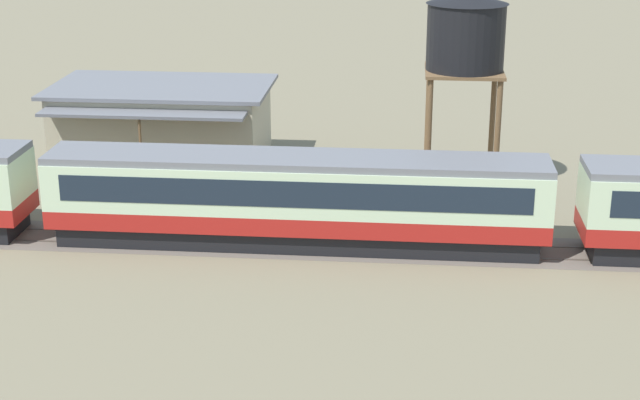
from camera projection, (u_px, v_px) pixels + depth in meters
The scene contains 4 objects.
passenger_train at pixel (302, 196), 42.21m from camera, with size 113.44×3.12×4.04m.
railway_track at pixel (338, 245), 42.81m from camera, with size 148.55×3.60×0.04m.
station_building at pixel (163, 125), 53.46m from camera, with size 11.80×8.35×4.49m.
water_tower at pixel (466, 36), 47.31m from camera, with size 3.97×3.97×9.97m.
Camera 1 is at (-19.36, -40.14, 15.92)m, focal length 55.00 mm.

